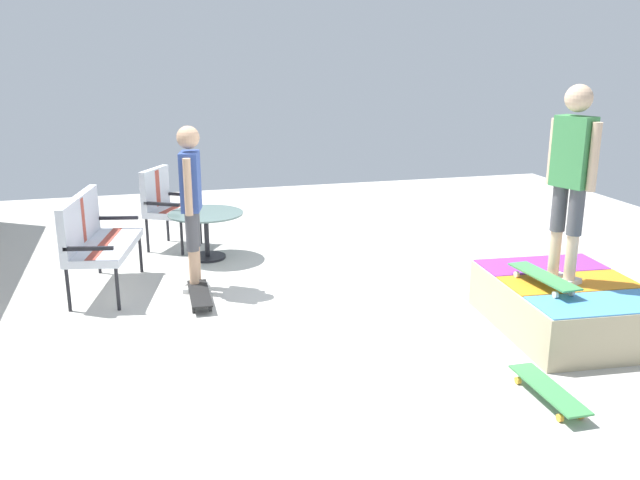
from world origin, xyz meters
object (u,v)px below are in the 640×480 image
Objects in this scene: skateboard_spare at (548,390)px; patio_table at (206,226)px; person_watching at (191,196)px; patio_bench at (93,234)px; skate_ramp at (570,305)px; patio_chair_near_house at (165,201)px; person_skater at (572,170)px; skateboard_on_ramp at (543,277)px; skateboard_by_bench at (199,294)px.

patio_table is at bearing 26.13° from skateboard_spare.
patio_bench is at bearing 76.55° from person_watching.
patio_chair_near_house reaches higher than skate_ramp.
skate_ramp is 1.12× the size of person_skater.
skateboard_on_ramp is (-0.04, 0.33, 0.31)m from skate_ramp.
person_skater is (0.02, 0.12, 1.24)m from skate_ramp.
person_watching reaches higher than patio_bench.
skateboard_on_ramp is (-1.60, -2.86, 0.46)m from skateboard_by_bench.
skateboard_on_ramp is (-1.98, -2.86, -0.47)m from person_watching.
patio_chair_near_house is 0.59× the size of person_watching.
person_watching is at bearing -103.45° from patio_bench.
skateboard_on_ramp is at bearing 104.91° from person_skater.
patio_chair_near_house is 4.98m from person_skater.
skateboard_on_ramp is (-0.06, 0.21, -0.93)m from person_skater.
skateboard_by_bench is (-2.09, -0.22, -0.53)m from patio_chair_near_house.
skateboard_spare is (-4.76, -2.49, -0.53)m from patio_chair_near_house.
skate_ramp is at bearing -98.76° from person_skater.
skate_ramp is 1.25m from person_skater.
patio_table is 1.53m from skateboard_by_bench.
person_watching is at bearing 36.67° from skateboard_spare.
person_watching is 2.14× the size of skateboard_on_ramp.
person_skater is at bearing -116.68° from skateboard_by_bench.
skate_ramp is at bearing -135.75° from patio_table.
person_watching is (-1.71, -0.22, 0.40)m from patio_chair_near_house.
skateboard_spare is (-1.12, 0.81, -1.39)m from person_skater.
skateboard_on_ramp is at bearing -29.23° from skateboard_spare.
patio_bench reaches higher than skateboard_by_bench.
patio_bench is 1.66× the size of skateboard_spare.
skate_ramp is at bearing -117.47° from patio_bench.
patio_bench reaches higher than skateboard_spare.
person_watching is at bearing 167.82° from patio_table.
person_watching is at bearing 58.70° from skate_ramp.
patio_bench is at bearing 62.05° from person_skater.
skate_ramp is 3.82m from person_watching.
patio_bench is 1.52m from patio_table.
patio_bench is 1.11m from person_watching.
patio_bench is at bearing 62.53° from skate_ramp.
skateboard_by_bench is at bearing 63.32° from person_skater.
skateboard_by_bench is at bearing -179.27° from person_watching.
patio_bench is at bearing 60.12° from skateboard_on_ramp.
patio_table is 4.05m from skateboard_on_ramp.
skateboard_spare is at bearing 150.77° from skateboard_on_ramp.
patio_table is 1.11× the size of skateboard_on_ramp.
skate_ramp is 2.40× the size of skateboard_spare.
skateboard_spare is at bearing -139.66° from skateboard_by_bench.
skateboard_by_bench is (1.54, 3.07, -1.39)m from person_skater.
skateboard_spare is at bearing 139.87° from skate_ramp.
skateboard_by_bench is at bearing 60.76° from skateboard_on_ramp.
person_skater is at bearing -136.77° from patio_table.
patio_table reaches higher than skateboard_on_ramp.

